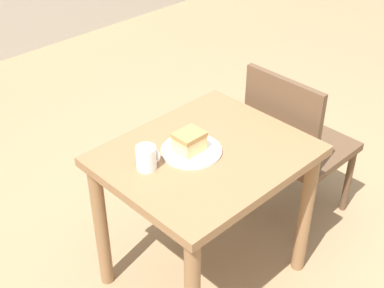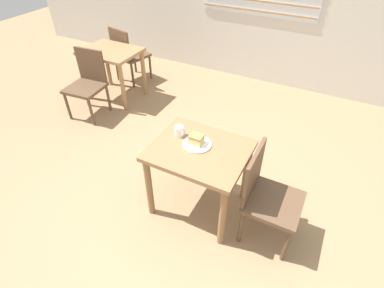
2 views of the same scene
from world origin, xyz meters
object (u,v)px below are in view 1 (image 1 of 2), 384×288
object	(u,v)px
chair_near_window	(294,143)
cake_slice	(189,142)
coffee_mug	(147,157)
plate	(191,151)
dining_table_near	(205,177)

from	to	relation	value
chair_near_window	cake_slice	world-z (taller)	chair_near_window
cake_slice	coffee_mug	bearing A→B (deg)	167.81
plate	cake_slice	xyz separation A→B (m)	(-0.01, 0.00, 0.05)
coffee_mug	plate	bearing A→B (deg)	-12.44
chair_near_window	plate	size ratio (longest dim) A/B	3.53
dining_table_near	cake_slice	xyz separation A→B (m)	(-0.05, 0.04, 0.18)
cake_slice	coffee_mug	xyz separation A→B (m)	(-0.18, 0.04, -0.01)
dining_table_near	plate	size ratio (longest dim) A/B	3.28
plate	coffee_mug	bearing A→B (deg)	167.56
chair_near_window	plate	xyz separation A→B (m)	(-0.65, 0.05, 0.24)
plate	cake_slice	world-z (taller)	cake_slice
chair_near_window	coffee_mug	world-z (taller)	chair_near_window
cake_slice	dining_table_near	bearing A→B (deg)	-39.65
chair_near_window	coffee_mug	distance (m)	0.90
plate	coffee_mug	size ratio (longest dim) A/B	2.55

